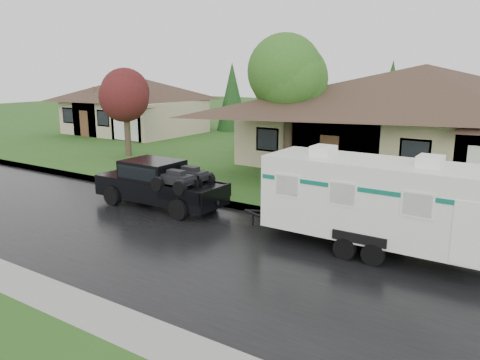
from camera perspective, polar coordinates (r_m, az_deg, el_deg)
name	(u,v)px	position (r m, az deg, el deg)	size (l,w,h in m)	color
ground	(257,234)	(15.97, 2.07, -6.59)	(140.00, 140.00, 0.00)	#285219
road	(223,252)	(14.40, -2.12, -8.82)	(140.00, 8.00, 0.01)	black
curb	(288,215)	(17.81, 5.85, -4.29)	(140.00, 0.50, 0.15)	gray
lawn	(387,162)	(29.41, 17.47, 2.14)	(140.00, 26.00, 0.15)	#285219
house_main	(428,105)	(27.31, 21.95, 8.45)	(19.44, 10.80, 6.90)	tan
house_far	(135,100)	(41.28, -12.63, 9.51)	(10.80, 8.64, 5.80)	tan
tree_left_green	(289,79)	(24.24, 6.01, 12.10)	(4.20, 4.20, 6.95)	#382B1E
tree_red	(125,95)	(30.12, -13.79, 10.00)	(3.29, 3.29, 5.44)	#382B1E
shrub_row	(395,173)	(23.39, 18.34, 0.79)	(13.60, 1.00, 1.00)	#143814
pickup_truck	(158,182)	(19.20, -9.99, -0.26)	(5.62, 2.14, 1.87)	black
travel_trailer	(374,199)	(14.62, 15.98, -2.20)	(6.93, 2.44, 3.11)	white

